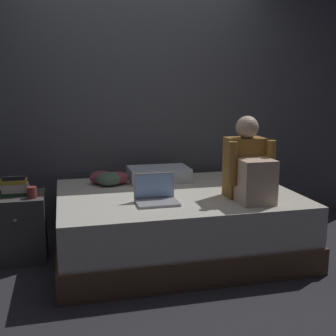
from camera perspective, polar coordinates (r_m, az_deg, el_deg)
ground_plane at (r=3.51m, az=-0.94°, el=-13.03°), size 8.00×8.00×0.00m
wall_back at (r=4.39m, az=-4.58°, el=9.92°), size 5.60×0.10×2.70m
bed at (r=3.73m, az=1.02°, el=-7.20°), size 2.00×1.50×0.53m
nightstand at (r=3.82m, az=-19.15°, el=-7.33°), size 0.44×0.46×0.54m
person_sitting at (r=3.45m, az=10.65°, el=0.01°), size 0.39×0.44×0.66m
laptop at (r=3.32m, az=-1.60°, el=-3.68°), size 0.32×0.23×0.22m
pillow at (r=4.06m, az=-1.23°, el=-0.82°), size 0.56×0.36×0.13m
book_stack at (r=3.73m, az=-19.69°, el=-2.20°), size 0.24×0.15×0.17m
mug at (r=3.61m, az=-17.57°, el=-3.10°), size 0.08×0.08×0.09m
clothes_pile at (r=3.94m, az=-7.77°, el=-1.37°), size 0.35×0.29×0.12m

